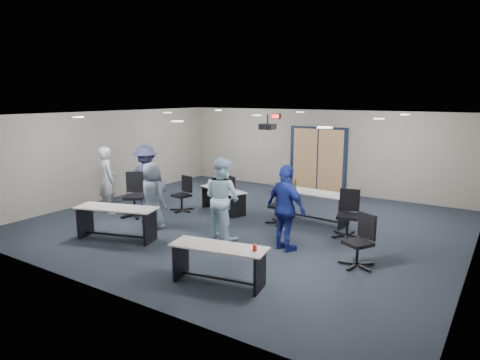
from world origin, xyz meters
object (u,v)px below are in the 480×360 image
Objects in this scene: chair_back_c at (279,205)px; person_back at (146,178)px; table_back_left at (223,196)px; person_gray at (108,180)px; table_front_left at (117,217)px; table_front_right at (219,258)px; chair_loose_left at (134,195)px; person_lightblue at (222,198)px; person_navy at (286,208)px; table_back_right at (313,201)px; chair_back_b at (224,195)px; chair_back_d at (348,214)px; chair_back_a at (181,194)px; chair_loose_right at (358,241)px; person_plaid at (152,196)px.

person_back reaches higher than chair_back_c.
person_back is (-1.84, -1.06, 0.48)m from table_back_left.
table_front_left is at bearing 168.53° from person_gray.
table_front_right is at bearing 136.92° from person_back.
table_back_left is at bearing 8.90° from chair_loose_left.
table_back_left is at bearing 61.43° from table_front_left.
person_lightblue reaches higher than person_navy.
table_back_left is 1.84m from chair_back_c.
person_lightblue reaches higher than table_back_right.
chair_back_c is (1.83, -0.18, 0.06)m from table_back_left.
chair_back_b is 3.47m from chair_back_d.
chair_back_a is 4.63m from chair_back_d.
chair_back_a is 1.22m from chair_back_b.
person_navy is at bearing -11.76° from table_back_left.
chair_back_a is (-1.00, -0.59, 0.05)m from table_back_left.
chair_loose_right is at bearing -155.42° from person_gray.
table_front_right is 4.29m from table_back_right.
person_lightblue reaches higher than chair_back_a.
person_plaid is at bearing 141.12° from table_front_right.
person_plaid reaches higher than chair_loose_right.
chair_back_c is at bearing 25.78° from chair_back_b.
person_back is (-3.10, 0.75, 0.00)m from person_lightblue.
person_gray is at bearing 147.69° from table_front_right.
chair_back_c is at bearing 33.41° from table_front_left.
person_gray reaches higher than chair_loose_right.
table_back_left is 4.71m from chair_loose_right.
chair_loose_left is at bearing 93.70° from person_back.
person_navy reaches higher than chair_back_b.
chair_back_b is 3.17m from person_gray.
table_front_left is 1.16× the size of table_back_left.
person_navy is (3.81, -1.17, 0.41)m from chair_back_a.
chair_back_a is 0.83× the size of chair_loose_left.
person_back is at bearing 102.12° from table_front_left.
person_back is at bearing -108.49° from person_gray.
chair_back_d is at bearing -141.39° from person_gray.
person_back reaches higher than chair_back_a.
chair_back_b is at bearing 179.78° from chair_back_c.
table_front_left is at bearing -79.40° from chair_back_b.
person_navy is at bearing -153.61° from chair_loose_right.
person_back is at bearing -131.31° from chair_back_b.
table_back_right is 1.90× the size of chair_back_b.
chair_back_d is (1.00, 3.55, 0.07)m from table_front_right.
chair_loose_left is at bearing 19.26° from person_navy.
person_back is (-1.22, 2.14, 0.41)m from table_front_left.
chair_back_c reaches higher than table_front_right.
person_lightblue is (3.79, -0.00, 0.00)m from person_gray.
table_back_left is 3.35m from person_navy.
table_back_left is at bearing 113.40° from table_front_right.
chair_back_a is 2.60m from person_lightblue.
chair_loose_right is (4.35, -1.81, 0.06)m from table_back_left.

